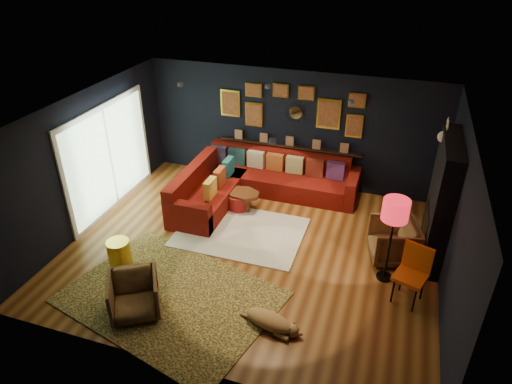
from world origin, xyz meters
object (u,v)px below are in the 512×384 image
(armchair_left, at_px, (134,294))
(armchair_right, at_px, (394,240))
(orange_chair, at_px, (413,269))
(dog, at_px, (269,318))
(coffee_table, at_px, (243,195))
(gold_stool, at_px, (119,253))
(floor_lamp, at_px, (395,214))
(pouf, at_px, (239,201))
(sectional, at_px, (251,184))

(armchair_left, relative_size, armchair_right, 0.92)
(armchair_left, relative_size, orange_chair, 0.76)
(armchair_right, distance_m, dog, 2.75)
(coffee_table, relative_size, gold_stool, 1.62)
(armchair_right, relative_size, orange_chair, 0.83)
(armchair_left, distance_m, floor_lamp, 4.16)
(pouf, distance_m, armchair_right, 3.23)
(sectional, xyz_separation_m, armchair_right, (3.06, -1.28, 0.08))
(floor_lamp, xyz_separation_m, dog, (-1.52, -1.66, -1.09))
(floor_lamp, bearing_deg, gold_stool, -166.14)
(coffee_table, xyz_separation_m, pouf, (-0.09, -0.04, -0.14))
(coffee_table, bearing_deg, gold_stool, -120.29)
(sectional, distance_m, pouf, 0.58)
(armchair_left, relative_size, floor_lamp, 0.48)
(floor_lamp, bearing_deg, coffee_table, 155.93)
(pouf, relative_size, armchair_right, 0.59)
(floor_lamp, bearing_deg, pouf, 157.12)
(armchair_right, bearing_deg, orange_chair, 4.27)
(sectional, xyz_separation_m, orange_chair, (3.39, -2.23, 0.25))
(coffee_table, xyz_separation_m, armchair_left, (-0.55, -3.33, 0.05))
(sectional, distance_m, orange_chair, 4.07)
(floor_lamp, bearing_deg, armchair_right, 83.14)
(sectional, xyz_separation_m, armchair_left, (-0.53, -3.86, 0.04))
(sectional, bearing_deg, floor_lamp, -31.82)
(pouf, height_order, armchair_left, armchair_left)
(armchair_left, height_order, armchair_right, armchair_right)
(gold_stool, height_order, dog, gold_stool)
(sectional, distance_m, floor_lamp, 3.65)
(armchair_left, bearing_deg, armchair_right, 4.24)
(pouf, bearing_deg, gold_stool, -119.06)
(armchair_left, distance_m, gold_stool, 1.26)
(armchair_right, bearing_deg, gold_stool, -84.30)
(floor_lamp, bearing_deg, sectional, 148.18)
(armchair_left, distance_m, dog, 2.05)
(pouf, distance_m, gold_stool, 2.72)
(coffee_table, bearing_deg, armchair_left, -99.34)
(pouf, distance_m, dog, 3.34)
(orange_chair, xyz_separation_m, floor_lamp, (-0.40, 0.37, 0.70))
(sectional, bearing_deg, pouf, -97.49)
(sectional, height_order, gold_stool, sectional)
(gold_stool, distance_m, orange_chair, 4.85)
(armchair_left, height_order, floor_lamp, floor_lamp)
(pouf, bearing_deg, sectional, 82.51)
(pouf, height_order, gold_stool, gold_stool)
(armchair_left, bearing_deg, gold_stool, 101.87)
(coffee_table, distance_m, gold_stool, 2.80)
(sectional, height_order, armchair_left, sectional)
(orange_chair, distance_m, floor_lamp, 0.89)
(sectional, distance_m, armchair_right, 3.32)
(dog, bearing_deg, gold_stool, -178.15)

